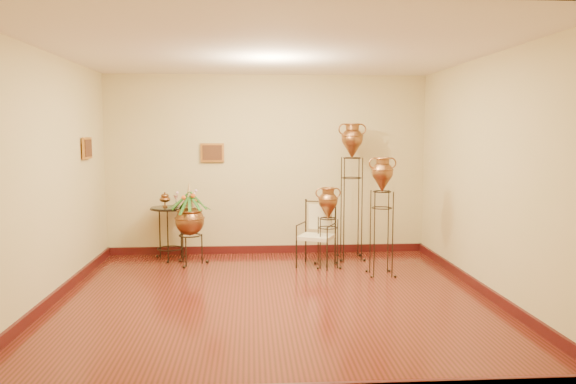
{
  "coord_description": "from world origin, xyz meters",
  "views": [
    {
      "loc": [
        -0.26,
        -6.3,
        1.9
      ],
      "look_at": [
        0.25,
        1.3,
        1.1
      ],
      "focal_mm": 35.0,
      "sensor_mm": 36.0,
      "label": 1
    }
  ],
  "objects": [
    {
      "name": "room_shell",
      "position": [
        -0.01,
        0.01,
        1.73
      ],
      "size": [
        5.02,
        5.02,
        2.81
      ],
      "color": "beige",
      "rests_on": "ground"
    },
    {
      "name": "ground",
      "position": [
        0.0,
        0.0,
        0.0
      ],
      "size": [
        5.0,
        5.0,
        0.0
      ],
      "primitive_type": "plane",
      "color": "maroon",
      "rests_on": "ground"
    },
    {
      "name": "side_table",
      "position": [
        -1.49,
        2.15,
        0.41
      ],
      "size": [
        0.58,
        0.58,
        1.0
      ],
      "rotation": [
        0.0,
        0.0,
        0.07
      ],
      "color": "black",
      "rests_on": "ground"
    },
    {
      "name": "armchair",
      "position": [
        0.67,
        1.55,
        0.46
      ],
      "size": [
        0.67,
        0.66,
        0.93
      ],
      "rotation": [
        0.0,
        0.0,
        -0.42
      ],
      "color": "black",
      "rests_on": "ground"
    },
    {
      "name": "amphora_tall",
      "position": [
        1.26,
        2.01,
        1.06
      ],
      "size": [
        0.42,
        0.42,
        2.07
      ],
      "rotation": [
        0.0,
        0.0,
        -0.03
      ],
      "color": "black",
      "rests_on": "ground"
    },
    {
      "name": "amphora_short",
      "position": [
        0.83,
        1.53,
        0.58
      ],
      "size": [
        0.46,
        0.46,
        1.16
      ],
      "rotation": [
        0.0,
        0.0,
        0.39
      ],
      "color": "black",
      "rests_on": "ground"
    },
    {
      "name": "amphora_mid",
      "position": [
        1.48,
        1.0,
        0.81
      ],
      "size": [
        0.39,
        0.39,
        1.61
      ],
      "rotation": [
        0.0,
        0.0,
        -0.09
      ],
      "color": "black",
      "rests_on": "ground"
    },
    {
      "name": "planter_urn",
      "position": [
        -1.14,
        1.79,
        0.69
      ],
      "size": [
        0.8,
        0.8,
        1.24
      ],
      "rotation": [
        0.0,
        0.0,
        -0.23
      ],
      "color": "black",
      "rests_on": "ground"
    }
  ]
}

